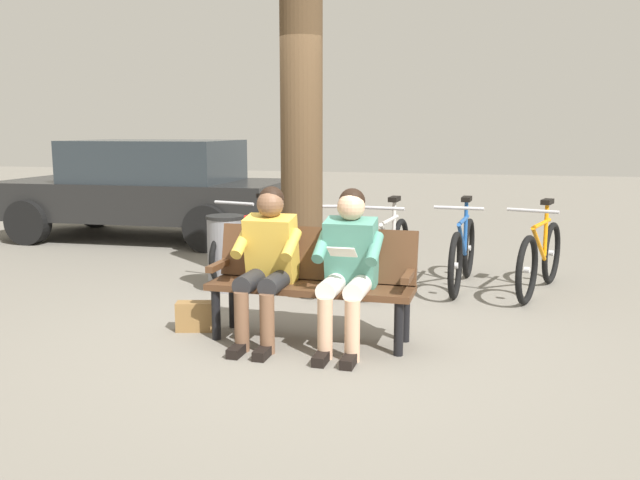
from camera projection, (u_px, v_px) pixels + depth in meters
The scene contains 13 objects.
ground_plane at pixel (306, 333), 5.46m from camera, with size 40.00×40.00×0.00m, color slate.
bench at pixel (313, 275), 5.26m from camera, with size 1.61×0.50×0.87m.
person_reading at pixel (348, 261), 5.00m from camera, with size 0.49×0.77×1.20m.
person_companion at pixel (267, 257), 5.17m from camera, with size 0.49×0.77×1.20m.
handbag at pixel (195, 316), 5.51m from camera, with size 0.30×0.14×0.24m, color olive.
tree_trunk at pixel (302, 138), 6.53m from camera, with size 0.41×0.41×3.09m, color #4C3823.
litter_bin at pixel (226, 253), 6.87m from camera, with size 0.39×0.39×0.77m.
bicycle_red at pixel (540, 258), 6.73m from camera, with size 0.62×1.63×0.94m.
bicycle_black at pixel (463, 253), 6.98m from camera, with size 0.48×1.68×0.94m.
bicycle_blue at pixel (389, 253), 6.97m from camera, with size 0.48×1.68×0.94m.
bicycle_silver at pixel (316, 251), 7.14m from camera, with size 0.60×1.63×0.94m.
bicycle_green at pixel (257, 246), 7.39m from camera, with size 0.56×1.65×0.94m.
parked_car at pixel (148, 187), 10.06m from camera, with size 4.26×2.14×1.47m.
Camera 1 is at (-1.44, 5.07, 1.64)m, focal length 37.73 mm.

